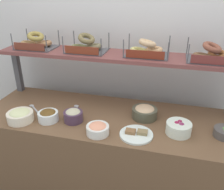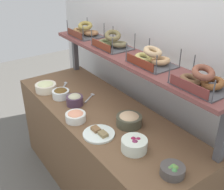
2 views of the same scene
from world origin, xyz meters
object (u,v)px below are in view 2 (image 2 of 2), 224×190
at_px(bowl_chocolate_spread, 61,93).
at_px(bowl_hummus, 129,119).
at_px(bowl_lox_spread, 76,116).
at_px(serving_spoon_near_plate, 91,96).
at_px(bowl_veggie_mix, 173,170).
at_px(serving_plate_white, 99,134).
at_px(bowl_tuna_salad, 75,100).
at_px(bowl_beet_salad, 134,145).
at_px(bagel_basket_everything, 85,31).
at_px(bagel_basket_cinnamon_raisin, 201,81).
at_px(serving_spoon_by_edge, 65,85).
at_px(bagel_basket_plain, 152,58).
at_px(bowl_potato_salad, 46,87).
at_px(bagel_basket_poppy, 112,42).

height_order(bowl_chocolate_spread, bowl_hummus, bowl_hummus).
distance_m(bowl_lox_spread, serving_spoon_near_plate, 0.40).
bearing_deg(bowl_veggie_mix, serving_plate_white, -166.76).
xyz_separation_m(bowl_tuna_salad, bowl_beet_salad, (0.77, 0.03, -0.01)).
relative_size(serving_spoon_near_plate, bagel_basket_everything, 0.46).
xyz_separation_m(serving_spoon_near_plate, bagel_basket_cinnamon_raisin, (0.99, 0.21, 0.47)).
bearing_deg(bowl_chocolate_spread, bowl_lox_spread, -10.28).
bearing_deg(bowl_beet_salad, bowl_tuna_salad, -177.94).
distance_m(bowl_beet_salad, bowl_chocolate_spread, 0.96).
xyz_separation_m(serving_spoon_by_edge, bagel_basket_plain, (0.88, 0.31, 0.47)).
relative_size(serving_spoon_near_plate, bagel_basket_plain, 0.45).
xyz_separation_m(serving_plate_white, serving_spoon_by_edge, (-0.90, 0.18, -0.00)).
distance_m(bowl_tuna_salad, bowl_beet_salad, 0.77).
relative_size(bowl_tuna_salad, bowl_hummus, 0.75).
bearing_deg(bowl_beet_salad, bowl_chocolate_spread, -175.95).
bearing_deg(serving_plate_white, serving_spoon_near_plate, 154.53).
bearing_deg(bowl_beet_salad, bagel_basket_plain, 127.57).
bearing_deg(bowl_veggie_mix, bowl_potato_salad, -173.63).
bearing_deg(bagel_basket_cinnamon_raisin, bowl_tuna_salad, -157.56).
xyz_separation_m(bowl_beet_salad, bowl_lox_spread, (-0.54, -0.14, -0.00)).
relative_size(bowl_potato_salad, bagel_basket_plain, 0.58).
bearing_deg(bagel_basket_plain, serving_plate_white, -88.02).
bearing_deg(bowl_veggie_mix, serving_spoon_near_plate, 174.08).
height_order(bowl_beet_salad, serving_plate_white, bowl_beet_salad).
height_order(serving_spoon_by_edge, bagel_basket_everything, bagel_basket_everything).
xyz_separation_m(bagel_basket_everything, bagel_basket_plain, (0.96, 0.01, -0.00)).
height_order(bagel_basket_poppy, bagel_basket_plain, bagel_basket_poppy).
relative_size(bowl_veggie_mix, bowl_lox_spread, 0.93).
bearing_deg(serving_spoon_near_plate, bowl_chocolate_spread, -123.19).
bearing_deg(bowl_tuna_salad, bowl_hummus, 19.93).
distance_m(serving_spoon_near_plate, bagel_basket_cinnamon_raisin, 1.11).
bearing_deg(serving_plate_white, bagel_basket_plain, 91.98).
xyz_separation_m(bowl_beet_salad, bagel_basket_everything, (-1.25, 0.38, 0.43)).
xyz_separation_m(bagel_basket_poppy, bagel_basket_plain, (0.50, 0.01, -0.00)).
bearing_deg(bagel_basket_poppy, bagel_basket_cinnamon_raisin, -0.96).
height_order(bowl_beet_salad, bowl_chocolate_spread, bowl_beet_salad).
xyz_separation_m(serving_spoon_by_edge, bagel_basket_everything, (-0.08, 0.30, 0.47)).
xyz_separation_m(bowl_potato_salad, bagel_basket_cinnamon_raisin, (1.34, 0.49, 0.43)).
height_order(bowl_hummus, bagel_basket_poppy, bagel_basket_poppy).
bearing_deg(bowl_beet_salad, serving_spoon_by_edge, 176.17).
distance_m(bowl_chocolate_spread, serving_plate_white, 0.68).
xyz_separation_m(bowl_tuna_salad, serving_spoon_by_edge, (-0.40, 0.11, -0.04)).
xyz_separation_m(bagel_basket_plain, bagel_basket_cinnamon_raisin, (0.47, -0.02, 0.00)).
bearing_deg(bowl_potato_salad, bowl_hummus, 17.39).
height_order(bowl_tuna_salad, bowl_potato_salad, bowl_tuna_salad).
relative_size(bowl_chocolate_spread, bagel_basket_poppy, 0.47).
bearing_deg(bagel_basket_cinnamon_raisin, bowl_lox_spread, -144.78).
distance_m(bowl_veggie_mix, bowl_lox_spread, 0.87).
bearing_deg(bagel_basket_poppy, bowl_tuna_salad, -87.11).
bearing_deg(serving_spoon_near_plate, bagel_basket_plain, 23.87).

